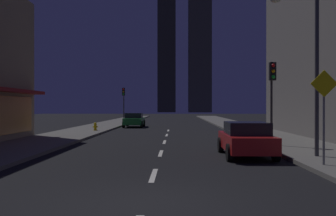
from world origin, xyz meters
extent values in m
cube|color=black|center=(0.00, 32.00, -0.05)|extent=(78.00, 136.00, 0.10)
cube|color=#605E59|center=(7.00, 32.00, 0.07)|extent=(4.00, 76.00, 0.15)
cube|color=#605E59|center=(-7.00, 32.00, 0.07)|extent=(4.00, 76.00, 0.15)
cube|color=silver|center=(0.00, 3.20, 0.01)|extent=(0.16, 2.20, 0.01)
cube|color=silver|center=(0.00, 8.40, 0.01)|extent=(0.16, 2.20, 0.01)
cube|color=silver|center=(0.00, 13.60, 0.01)|extent=(0.16, 2.20, 0.01)
cube|color=silver|center=(0.00, 18.80, 0.01)|extent=(0.16, 2.20, 0.01)
cube|color=silver|center=(0.00, 24.00, 0.01)|extent=(0.16, 2.20, 0.01)
cube|color=#353328|center=(-2.87, 132.42, 30.41)|extent=(6.78, 8.63, 60.82)
cube|color=#474435|center=(9.55, 128.97, 39.84)|extent=(8.47, 6.73, 79.68)
cube|color=#B21919|center=(3.60, 7.51, 0.61)|extent=(1.80, 4.20, 0.65)
cube|color=black|center=(3.60, 7.31, 1.17)|extent=(1.64, 2.00, 0.55)
cylinder|color=black|center=(2.72, 8.91, 0.34)|extent=(0.22, 0.68, 0.68)
cylinder|color=black|center=(4.48, 8.91, 0.34)|extent=(0.22, 0.68, 0.68)
cylinder|color=black|center=(2.72, 6.11, 0.34)|extent=(0.22, 0.68, 0.68)
cylinder|color=black|center=(4.48, 6.11, 0.34)|extent=(0.22, 0.68, 0.68)
sphere|color=white|center=(3.05, 9.56, 0.67)|extent=(0.18, 0.18, 0.18)
sphere|color=white|center=(4.15, 9.56, 0.67)|extent=(0.18, 0.18, 0.18)
cube|color=#1E722D|center=(-3.60, 29.35, 0.61)|extent=(1.80, 4.20, 0.65)
cube|color=black|center=(-3.60, 29.15, 1.17)|extent=(1.64, 2.00, 0.55)
cylinder|color=black|center=(-4.48, 30.75, 0.34)|extent=(0.22, 0.68, 0.68)
cylinder|color=black|center=(-2.72, 30.75, 0.34)|extent=(0.22, 0.68, 0.68)
cylinder|color=black|center=(-4.48, 27.95, 0.34)|extent=(0.22, 0.68, 0.68)
cylinder|color=black|center=(-2.72, 27.95, 0.34)|extent=(0.22, 0.68, 0.68)
sphere|color=white|center=(-4.15, 31.40, 0.67)|extent=(0.18, 0.18, 0.18)
sphere|color=white|center=(-3.05, 31.40, 0.67)|extent=(0.18, 0.18, 0.18)
cylinder|color=gold|center=(-5.90, 21.74, 0.43)|extent=(0.22, 0.22, 0.55)
sphere|color=gold|center=(-5.90, 21.74, 0.70)|extent=(0.21, 0.21, 0.21)
cylinder|color=gold|center=(-5.90, 21.74, 0.18)|extent=(0.30, 0.30, 0.06)
cylinder|color=gold|center=(-6.06, 21.74, 0.45)|extent=(0.10, 0.10, 0.10)
cylinder|color=gold|center=(-5.74, 21.74, 0.45)|extent=(0.10, 0.10, 0.10)
cylinder|color=#2D2D2D|center=(5.50, 10.70, 2.25)|extent=(0.12, 0.12, 4.20)
cube|color=black|center=(5.50, 10.50, 3.85)|extent=(0.32, 0.24, 0.90)
sphere|color=red|center=(5.50, 10.37, 4.13)|extent=(0.18, 0.18, 0.18)
sphere|color=#F2B20C|center=(5.50, 10.37, 3.85)|extent=(0.18, 0.18, 0.18)
sphere|color=#19D833|center=(5.50, 10.37, 3.57)|extent=(0.18, 0.18, 0.18)
cylinder|color=#2D2D2D|center=(-5.50, 35.17, 2.25)|extent=(0.12, 0.12, 4.20)
cube|color=black|center=(-5.50, 34.97, 3.85)|extent=(0.32, 0.24, 0.90)
sphere|color=red|center=(-5.50, 34.84, 4.13)|extent=(0.18, 0.18, 0.18)
sphere|color=#F2B20C|center=(-5.50, 34.84, 3.85)|extent=(0.18, 0.18, 0.18)
sphere|color=#19D833|center=(-5.50, 34.84, 3.57)|extent=(0.18, 0.18, 0.18)
cylinder|color=#38383D|center=(6.20, 6.59, 3.40)|extent=(0.16, 0.16, 6.50)
cylinder|color=slate|center=(5.60, 4.43, 1.35)|extent=(0.08, 0.08, 2.40)
cube|color=yellow|center=(5.60, 4.40, 2.85)|extent=(0.91, 0.03, 0.91)
camera|label=1|loc=(0.68, -7.83, 2.08)|focal=39.05mm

